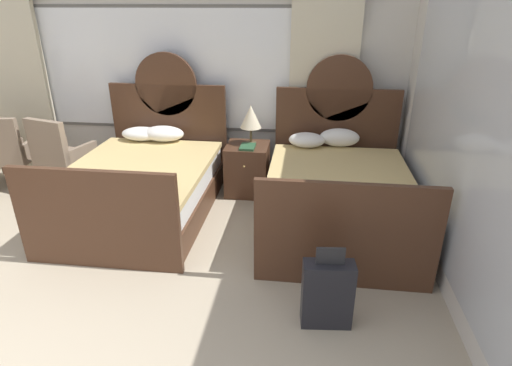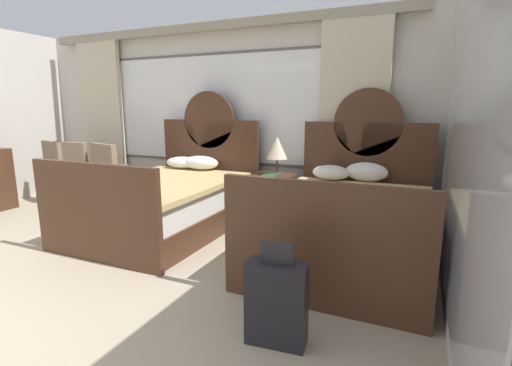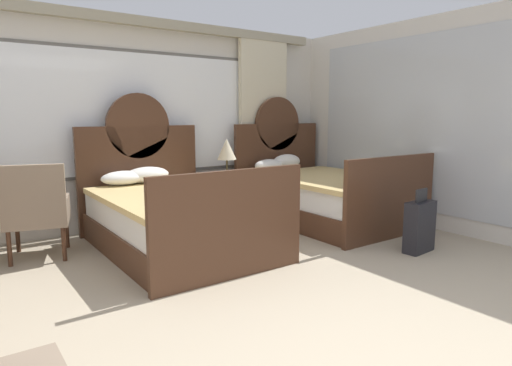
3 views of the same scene
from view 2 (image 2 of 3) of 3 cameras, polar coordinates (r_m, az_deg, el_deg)
name	(u,v)px [view 2 (image 2 of 3)]	position (r m, az deg, el deg)	size (l,w,h in m)	color
wall_back_window	(212,114)	(5.71, -6.75, 10.38)	(6.31, 0.22, 2.70)	beige
wall_right_mirror	(476,135)	(2.49, 30.59, 6.32)	(0.08, 4.96, 2.70)	beige
bed_near_window	(168,200)	(4.79, -13.32, -2.55)	(1.56, 2.23, 1.74)	#472B1C
bed_near_mirror	(348,222)	(3.90, 13.90, -5.81)	(1.56, 2.23, 1.74)	#472B1C
nightstand_between_beds	(272,200)	(4.86, 2.43, -2.59)	(0.53, 0.56, 0.65)	#472B1C
table_lamp_on_nightstand	(277,148)	(4.81, 3.24, 5.33)	(0.27, 0.27, 0.50)	brown
book_on_nightstand	(270,176)	(4.69, 2.22, 1.12)	(0.18, 0.26, 0.03)	#285133
armchair_by_window_left	(116,174)	(5.96, -20.66, 1.26)	(0.73, 0.73, 0.99)	#84705B
armchair_by_window_centre	(79,171)	(6.51, -25.45, 1.69)	(0.67, 0.67, 0.99)	#84705B
armchair_by_window_right	(65,170)	(6.74, -27.13, 1.84)	(0.73, 0.73, 0.99)	#84705B
suitcase_on_floor	(277,303)	(2.50, 3.16, -17.85)	(0.40, 0.20, 0.69)	black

